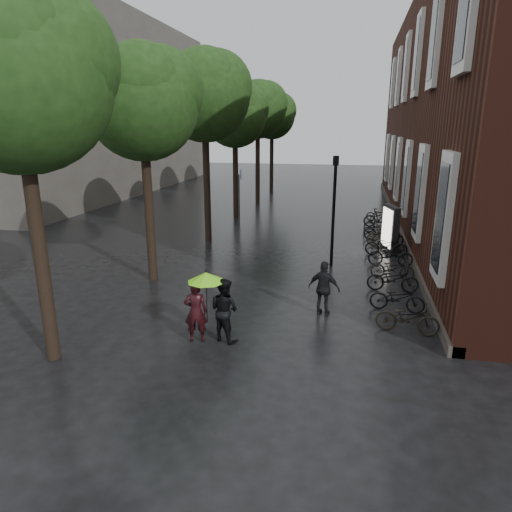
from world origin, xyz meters
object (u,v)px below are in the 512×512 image
(pedestrian_walking, at_px, (324,288))
(parked_bicycles, at_px, (387,246))
(person_burgundy, at_px, (196,312))
(ad_lightbox, at_px, (390,229))
(lamp_post, at_px, (334,201))
(person_black, at_px, (224,310))

(pedestrian_walking, bearing_deg, parked_bicycles, -92.74)
(person_burgundy, xyz_separation_m, parked_bicycles, (5.36, 9.35, -0.37))
(ad_lightbox, height_order, lamp_post, lamp_post)
(person_burgundy, relative_size, parked_bicycles, 0.10)
(person_burgundy, xyz_separation_m, lamp_post, (3.11, 7.48, 1.82))
(pedestrian_walking, bearing_deg, ad_lightbox, -91.94)
(parked_bicycles, distance_m, ad_lightbox, 1.06)
(person_black, distance_m, lamp_post, 7.85)
(person_black, xyz_separation_m, parked_bicycles, (4.65, 9.12, -0.39))
(ad_lightbox, xyz_separation_m, lamp_post, (-2.41, -2.73, 1.60))
(person_black, relative_size, lamp_post, 0.39)
(person_black, relative_size, ad_lightbox, 0.82)
(person_burgundy, bearing_deg, lamp_post, -125.52)
(person_burgundy, distance_m, lamp_post, 8.30)
(person_burgundy, height_order, parked_bicycles, person_burgundy)
(person_burgundy, distance_m, parked_bicycles, 10.78)
(pedestrian_walking, xyz_separation_m, parked_bicycles, (2.23, 6.90, -0.37))
(lamp_post, bearing_deg, person_black, -108.30)
(lamp_post, bearing_deg, ad_lightbox, 48.58)
(person_black, relative_size, parked_bicycles, 0.10)
(person_burgundy, distance_m, ad_lightbox, 11.61)
(person_burgundy, distance_m, person_black, 0.74)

